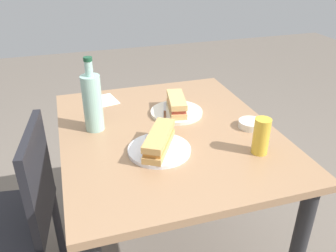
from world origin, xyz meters
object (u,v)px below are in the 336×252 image
(water_bottle, at_px, (92,102))
(plate_near, at_px, (159,150))
(dining_table, at_px, (168,155))
(plate_far, at_px, (176,112))
(olive_bowl, at_px, (251,124))
(knife_far, at_px, (165,112))
(baguette_sandwich_near, at_px, (159,140))
(beer_glass, at_px, (261,136))
(baguette_sandwich_far, at_px, (177,104))
(chair_far, at_px, (19,213))
(knife_near, at_px, (145,147))

(water_bottle, bearing_deg, plate_near, -140.31)
(dining_table, relative_size, plate_far, 4.37)
(water_bottle, height_order, olive_bowl, water_bottle)
(dining_table, distance_m, knife_far, 0.20)
(baguette_sandwich_near, bearing_deg, beer_glass, -108.10)
(plate_far, distance_m, olive_bowl, 0.34)
(baguette_sandwich_far, xyz_separation_m, water_bottle, (-0.04, 0.37, 0.08))
(chair_far, bearing_deg, dining_table, -89.01)
(chair_far, height_order, beer_glass, beer_glass)
(baguette_sandwich_near, relative_size, knife_far, 1.36)
(dining_table, relative_size, plate_near, 4.37)
(plate_near, xyz_separation_m, baguette_sandwich_far, (0.29, -0.16, 0.04))
(knife_near, relative_size, olive_bowl, 1.69)
(chair_far, relative_size, beer_glass, 6.14)
(dining_table, xyz_separation_m, chair_far, (-0.01, 0.63, -0.15))
(knife_far, xyz_separation_m, water_bottle, (-0.04, 0.32, 0.11))
(baguette_sandwich_near, height_order, baguette_sandwich_far, same)
(plate_near, height_order, beer_glass, beer_glass)
(chair_far, distance_m, olive_bowl, 1.02)
(knife_near, distance_m, baguette_sandwich_far, 0.35)
(knife_near, height_order, plate_far, knife_near)
(plate_near, distance_m, plate_far, 0.33)
(knife_near, relative_size, knife_far, 0.99)
(plate_near, relative_size, baguette_sandwich_far, 1.15)
(baguette_sandwich_far, height_order, olive_bowl, baguette_sandwich_far)
(knife_near, height_order, knife_far, same)
(plate_near, bearing_deg, beer_glass, -108.10)
(knife_far, bearing_deg, water_bottle, 96.43)
(chair_far, bearing_deg, olive_bowl, -93.93)
(plate_near, xyz_separation_m, beer_glass, (-0.12, -0.36, 0.06))
(chair_far, height_order, plate_far, chair_far)
(baguette_sandwich_near, xyz_separation_m, knife_far, (0.29, -0.11, -0.03))
(plate_near, height_order, water_bottle, water_bottle)
(knife_far, height_order, beer_glass, beer_glass)
(plate_near, bearing_deg, dining_table, -28.40)
(plate_far, xyz_separation_m, baguette_sandwich_far, (0.00, -0.00, 0.04))
(plate_near, bearing_deg, baguette_sandwich_far, -29.70)
(plate_far, height_order, knife_far, knife_far)
(baguette_sandwich_near, relative_size, plate_far, 1.01)
(baguette_sandwich_far, bearing_deg, chair_far, 101.75)
(chair_far, bearing_deg, plate_far, -78.25)
(dining_table, xyz_separation_m, plate_far, (0.14, -0.08, 0.13))
(chair_far, relative_size, plate_near, 3.62)
(baguette_sandwich_near, xyz_separation_m, olive_bowl, (0.07, -0.42, -0.03))
(plate_near, relative_size, plate_far, 1.00)
(knife_far, relative_size, olive_bowl, 1.71)
(baguette_sandwich_far, height_order, water_bottle, water_bottle)
(knife_far, bearing_deg, knife_near, 149.74)
(dining_table, height_order, chair_far, chair_far)
(beer_glass, bearing_deg, knife_far, 31.55)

